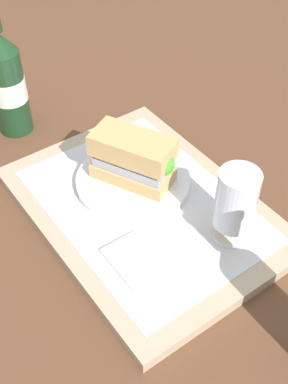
% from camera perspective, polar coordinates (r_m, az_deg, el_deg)
% --- Properties ---
extents(ground_plane, '(3.00, 3.00, 0.00)m').
position_cam_1_polar(ground_plane, '(0.82, -0.00, -2.47)').
color(ground_plane, brown).
extents(tray, '(0.44, 0.32, 0.02)m').
position_cam_1_polar(tray, '(0.81, -0.00, -1.99)').
color(tray, tan).
rests_on(tray, ground_plane).
extents(placemat, '(0.38, 0.27, 0.00)m').
position_cam_1_polar(placemat, '(0.81, -0.00, -1.48)').
color(placemat, silver).
rests_on(placemat, tray).
extents(plate, '(0.19, 0.19, 0.01)m').
position_cam_1_polar(plate, '(0.84, -1.23, 1.30)').
color(plate, white).
rests_on(plate, placemat).
extents(sandwich, '(0.14, 0.12, 0.08)m').
position_cam_1_polar(sandwich, '(0.80, -1.08, 3.82)').
color(sandwich, tan).
rests_on(sandwich, plate).
extents(beer_glass, '(0.06, 0.06, 0.12)m').
position_cam_1_polar(beer_glass, '(0.72, 10.37, -1.17)').
color(beer_glass, silver).
rests_on(beer_glass, placemat).
extents(napkin_folded, '(0.09, 0.07, 0.01)m').
position_cam_1_polar(napkin_folded, '(0.73, -0.85, -7.67)').
color(napkin_folded, white).
rests_on(napkin_folded, placemat).
extents(second_bottle, '(0.07, 0.07, 0.27)m').
position_cam_1_polar(second_bottle, '(0.96, -15.28, 11.93)').
color(second_bottle, '#19381E').
rests_on(second_bottle, ground_plane).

